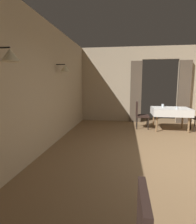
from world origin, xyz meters
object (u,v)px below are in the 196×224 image
object	(u,v)px
glass_mid_b	(177,108)
plate_mid_c	(181,107)
chair_mid_left	(140,114)
glass_mid_a	(163,106)
dining_table_mid	(171,111)

from	to	relation	value
glass_mid_b	plate_mid_c	xyz separation A→B (m)	(0.26, 0.50, -0.04)
chair_mid_left	plate_mid_c	bearing A→B (deg)	5.74
glass_mid_b	glass_mid_a	bearing A→B (deg)	130.13
dining_table_mid	glass_mid_b	world-z (taller)	glass_mid_b
dining_table_mid	glass_mid_a	distance (m)	0.32
chair_mid_left	glass_mid_b	xyz separation A→B (m)	(1.12, -0.36, 0.28)
dining_table_mid	plate_mid_c	xyz separation A→B (m)	(0.38, 0.23, 0.10)
dining_table_mid	chair_mid_left	xyz separation A→B (m)	(-1.00, 0.10, -0.14)
glass_mid_b	plate_mid_c	size ratio (longest dim) A/B	0.43
chair_mid_left	plate_mid_c	xyz separation A→B (m)	(1.38, 0.14, 0.24)
plate_mid_c	glass_mid_a	bearing A→B (deg)	-172.57
dining_table_mid	plate_mid_c	size ratio (longest dim) A/B	6.03
chair_mid_left	glass_mid_a	world-z (taller)	chair_mid_left
glass_mid_a	dining_table_mid	bearing A→B (deg)	-33.15
chair_mid_left	glass_mid_a	distance (m)	0.82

